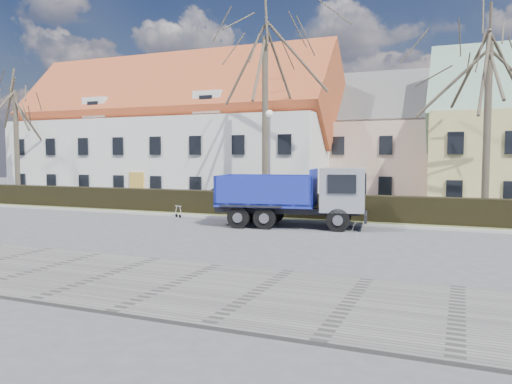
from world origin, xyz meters
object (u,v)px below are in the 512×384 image
at_px(streetlight, 269,162).
at_px(parked_car_a, 231,196).
at_px(cart_frame, 176,211).
at_px(dump_truck, 287,196).

xyz_separation_m(streetlight, parked_car_a, (-3.86, 3.08, -2.27)).
xyz_separation_m(cart_frame, parked_car_a, (0.55, 5.90, 0.36)).
height_order(cart_frame, parked_car_a, parked_car_a).
bearing_deg(cart_frame, streetlight, 32.54).
relative_size(dump_truck, streetlight, 1.21).
bearing_deg(dump_truck, cart_frame, 160.29).
xyz_separation_m(dump_truck, streetlight, (-2.42, 4.01, 1.55)).
distance_m(streetlight, parked_car_a, 5.44).
bearing_deg(parked_car_a, cart_frame, 168.64).
relative_size(streetlight, parked_car_a, 1.41).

